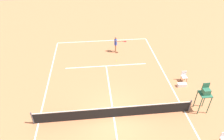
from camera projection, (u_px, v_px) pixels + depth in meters
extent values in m
plane|color=#D37A4C|center=(114.00, 117.00, 14.55)|extent=(60.00, 60.00, 0.00)
cube|color=white|center=(102.00, 41.00, 24.20)|extent=(10.49, 0.10, 0.01)
cube|color=white|center=(184.00, 111.00, 15.00)|extent=(0.10, 23.79, 0.01)
cube|color=white|center=(39.00, 123.00, 14.09)|extent=(0.10, 23.79, 0.01)
cube|color=white|center=(106.00, 66.00, 19.85)|extent=(7.87, 0.10, 0.01)
cube|color=white|center=(114.00, 117.00, 14.54)|extent=(0.10, 13.08, 0.01)
cylinder|color=#4C4C51|center=(190.00, 106.00, 14.72)|extent=(0.10, 0.10, 1.07)
cylinder|color=#4C4C51|center=(32.00, 118.00, 13.75)|extent=(0.10, 0.10, 1.07)
cube|color=black|center=(114.00, 113.00, 14.28)|extent=(11.09, 0.03, 0.91)
cube|color=white|center=(114.00, 108.00, 14.01)|extent=(11.09, 0.04, 0.06)
cylinder|color=#9E704C|center=(116.00, 48.00, 21.95)|extent=(0.12, 0.12, 0.82)
cylinder|color=#9E704C|center=(115.00, 49.00, 21.79)|extent=(0.12, 0.12, 0.82)
cylinder|color=#2647B7|center=(116.00, 42.00, 21.45)|extent=(0.28, 0.28, 0.64)
sphere|color=#9E704C|center=(116.00, 38.00, 21.16)|extent=(0.23, 0.23, 0.23)
cylinder|color=#9E704C|center=(116.00, 41.00, 21.58)|extent=(0.09, 0.09, 0.57)
cylinder|color=#9E704C|center=(118.00, 41.00, 21.13)|extent=(0.58, 0.21, 0.09)
cylinder|color=black|center=(122.00, 41.00, 21.09)|extent=(0.26, 0.09, 0.04)
ellipsoid|color=red|center=(125.00, 41.00, 21.07)|extent=(0.37, 0.34, 0.04)
sphere|color=#CCE033|center=(116.00, 61.00, 20.55)|extent=(0.07, 0.07, 0.07)
cylinder|color=#2D6B4C|center=(209.00, 105.00, 14.41)|extent=(0.07, 0.07, 1.55)
cylinder|color=#2D6B4C|center=(200.00, 106.00, 14.35)|extent=(0.07, 0.07, 1.55)
cylinder|color=#2D6B4C|center=(205.00, 99.00, 14.98)|extent=(0.07, 0.07, 1.55)
cylinder|color=#2D6B4C|center=(195.00, 99.00, 14.92)|extent=(0.07, 0.07, 1.55)
cube|color=#2D6B4C|center=(205.00, 94.00, 14.20)|extent=(0.80, 0.80, 0.06)
cube|color=#2D6B4C|center=(206.00, 91.00, 14.07)|extent=(0.50, 0.44, 0.40)
cube|color=#2D6B4C|center=(206.00, 86.00, 14.03)|extent=(0.50, 0.06, 0.50)
cylinder|color=#262626|center=(219.00, 140.00, 12.69)|extent=(0.04, 0.04, 0.45)
cube|color=silver|center=(224.00, 134.00, 12.45)|extent=(0.44, 0.04, 0.44)
cylinder|color=#262626|center=(186.00, 80.00, 17.64)|extent=(0.04, 0.04, 0.45)
cylinder|color=#262626|center=(183.00, 81.00, 17.60)|extent=(0.04, 0.04, 0.45)
cylinder|color=#262626|center=(185.00, 78.00, 17.92)|extent=(0.04, 0.04, 0.45)
cylinder|color=#262626|center=(181.00, 78.00, 17.89)|extent=(0.04, 0.04, 0.45)
cube|color=silver|center=(184.00, 77.00, 17.62)|extent=(0.44, 0.44, 0.06)
cube|color=silver|center=(184.00, 73.00, 17.65)|extent=(0.44, 0.04, 0.44)
cube|color=white|center=(182.00, 85.00, 17.26)|extent=(0.76, 0.32, 0.30)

